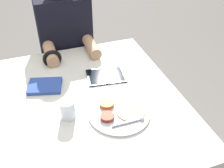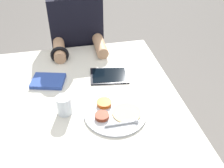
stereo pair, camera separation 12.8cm
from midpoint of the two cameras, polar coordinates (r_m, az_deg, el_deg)
name	(u,v)px [view 1 (the left image)]	position (r m, az deg, el deg)	size (l,w,h in m)	color
dining_table	(87,148)	(1.55, -7.91, -13.76)	(0.96, 1.04, 0.71)	beige
thali_tray	(119,112)	(1.20, -1.57, -6.32)	(0.29, 0.29, 0.03)	#B7BABF
red_notebook	(45,86)	(1.41, -16.95, -0.56)	(0.20, 0.17, 0.02)	silver
tablet_device	(106,76)	(1.43, -3.88, 1.69)	(0.22, 0.18, 0.01)	black
person_diner	(68,61)	(1.90, -11.44, 4.95)	(0.35, 0.42, 1.18)	black
drinking_glass	(68,109)	(1.19, -12.72, -5.51)	(0.07, 0.07, 0.09)	silver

